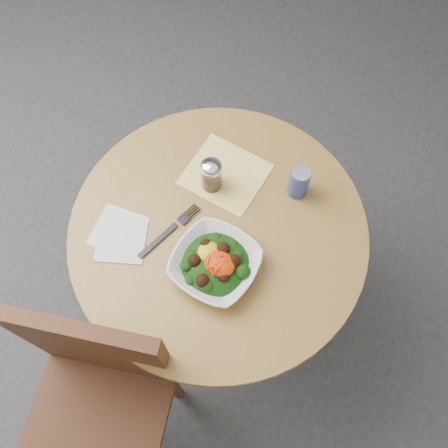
% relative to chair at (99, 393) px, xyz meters
% --- Properties ---
extents(ground, '(6.00, 6.00, 0.00)m').
position_rel_chair_xyz_m(ground, '(0.14, 0.55, -0.53)').
color(ground, '#2F3032').
rests_on(ground, ground).
extents(table, '(0.90, 0.90, 0.75)m').
position_rel_chair_xyz_m(table, '(0.14, 0.55, 0.02)').
color(table, black).
rests_on(table, ground).
extents(chair, '(0.50, 0.50, 0.95)m').
position_rel_chair_xyz_m(chair, '(0.00, 0.00, 0.00)').
color(chair, '#4A2A14').
rests_on(chair, ground).
extents(cloth_napkin, '(0.26, 0.24, 0.00)m').
position_rel_chair_xyz_m(cloth_napkin, '(0.08, 0.73, 0.22)').
color(cloth_napkin, yellow).
rests_on(cloth_napkin, table).
extents(paper_napkins, '(0.19, 0.19, 0.00)m').
position_rel_chair_xyz_m(paper_napkins, '(-0.11, 0.41, 0.22)').
color(paper_napkins, silver).
rests_on(paper_napkins, table).
extents(salad_bowl, '(0.27, 0.27, 0.09)m').
position_rel_chair_xyz_m(salad_bowl, '(0.19, 0.44, 0.25)').
color(salad_bowl, white).
rests_on(salad_bowl, table).
extents(fork, '(0.11, 0.23, 0.00)m').
position_rel_chair_xyz_m(fork, '(0.02, 0.49, 0.23)').
color(fork, black).
rests_on(fork, table).
extents(spice_shaker, '(0.07, 0.07, 0.12)m').
position_rel_chair_xyz_m(spice_shaker, '(0.06, 0.68, 0.28)').
color(spice_shaker, silver).
rests_on(spice_shaker, table).
extents(beverage_can, '(0.06, 0.06, 0.12)m').
position_rel_chair_xyz_m(beverage_can, '(0.31, 0.77, 0.28)').
color(beverage_can, navy).
rests_on(beverage_can, table).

